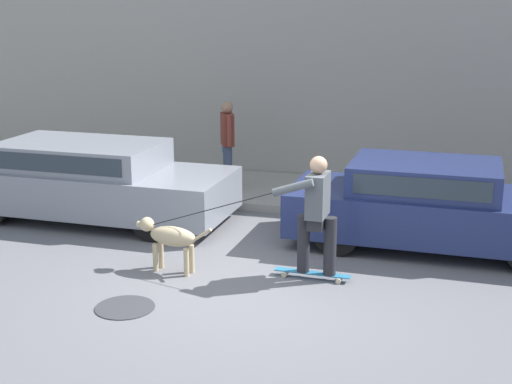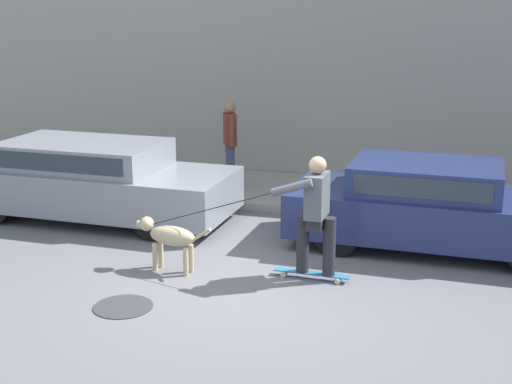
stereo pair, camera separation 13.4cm
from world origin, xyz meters
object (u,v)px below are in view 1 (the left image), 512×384
skateboarder (316,211)px  pedestrian_with_bag (227,140)px  parked_car_1 (433,206)px  dog (170,237)px  parked_car_0 (90,181)px

skateboarder → pedestrian_with_bag: pedestrian_with_bag is taller
parked_car_1 → pedestrian_with_bag: pedestrian_with_bag is taller
parked_car_1 → skateboarder: skateboarder is taller
skateboarder → dog: bearing=9.6°
parked_car_1 → pedestrian_with_bag: size_ratio=2.63×
parked_car_0 → pedestrian_with_bag: (1.71, 2.03, 0.39)m
parked_car_0 → skateboarder: bearing=-20.8°
parked_car_0 → parked_car_1: size_ratio=1.10×
parked_car_1 → dog: parked_car_1 is taller
parked_car_0 → dog: bearing=-39.8°
dog → pedestrian_with_bag: bearing=-75.4°
parked_car_0 → dog: (2.15, -1.89, -0.17)m
dog → skateboarder: size_ratio=0.41×
parked_car_1 → parked_car_0: bearing=-178.2°
dog → skateboarder: 1.97m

